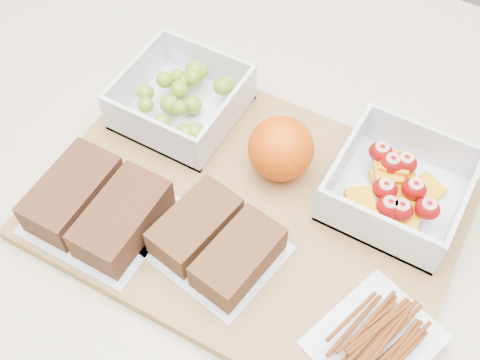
{
  "coord_description": "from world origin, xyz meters",
  "views": [
    {
      "loc": [
        0.16,
        -0.29,
        1.45
      ],
      "look_at": [
        -0.02,
        0.02,
        0.93
      ],
      "focal_mm": 45.0,
      "sensor_mm": 36.0,
      "label": 1
    }
  ],
  "objects_px": {
    "cutting_board": "(249,210)",
    "orange": "(281,149)",
    "sandwich_bag_center": "(217,242)",
    "fruit_container": "(397,189)",
    "pretzel_bag": "(377,336)",
    "sandwich_bag_left": "(97,207)",
    "grape_container": "(184,99)"
  },
  "relations": [
    {
      "from": "cutting_board",
      "to": "pretzel_bag",
      "type": "bearing_deg",
      "value": -23.4
    },
    {
      "from": "fruit_container",
      "to": "sandwich_bag_center",
      "type": "distance_m",
      "value": 0.19
    },
    {
      "from": "orange",
      "to": "pretzel_bag",
      "type": "xyz_separation_m",
      "value": [
        0.16,
        -0.13,
        -0.02
      ]
    },
    {
      "from": "pretzel_bag",
      "to": "orange",
      "type": "bearing_deg",
      "value": 142.1
    },
    {
      "from": "fruit_container",
      "to": "sandwich_bag_left",
      "type": "height_order",
      "value": "fruit_container"
    },
    {
      "from": "fruit_container",
      "to": "orange",
      "type": "bearing_deg",
      "value": -169.37
    },
    {
      "from": "grape_container",
      "to": "sandwich_bag_center",
      "type": "xyz_separation_m",
      "value": [
        0.13,
        -0.14,
        -0.0
      ]
    },
    {
      "from": "sandwich_bag_left",
      "to": "pretzel_bag",
      "type": "height_order",
      "value": "sandwich_bag_left"
    },
    {
      "from": "fruit_container",
      "to": "pretzel_bag",
      "type": "relative_size",
      "value": 0.96
    },
    {
      "from": "fruit_container",
      "to": "orange",
      "type": "xyz_separation_m",
      "value": [
        -0.12,
        -0.02,
        0.01
      ]
    },
    {
      "from": "orange",
      "to": "grape_container",
      "type": "bearing_deg",
      "value": 172.93
    },
    {
      "from": "cutting_board",
      "to": "sandwich_bag_center",
      "type": "height_order",
      "value": "sandwich_bag_center"
    },
    {
      "from": "cutting_board",
      "to": "fruit_container",
      "type": "relative_size",
      "value": 3.25
    },
    {
      "from": "cutting_board",
      "to": "orange",
      "type": "relative_size",
      "value": 6.02
    },
    {
      "from": "sandwich_bag_left",
      "to": "pretzel_bag",
      "type": "bearing_deg",
      "value": 3.47
    },
    {
      "from": "grape_container",
      "to": "sandwich_bag_left",
      "type": "distance_m",
      "value": 0.16
    },
    {
      "from": "sandwich_bag_center",
      "to": "fruit_container",
      "type": "bearing_deg",
      "value": 47.82
    },
    {
      "from": "grape_container",
      "to": "sandwich_bag_left",
      "type": "bearing_deg",
      "value": -89.61
    },
    {
      "from": "cutting_board",
      "to": "orange",
      "type": "distance_m",
      "value": 0.07
    },
    {
      "from": "sandwich_bag_center",
      "to": "pretzel_bag",
      "type": "distance_m",
      "value": 0.17
    },
    {
      "from": "sandwich_bag_left",
      "to": "sandwich_bag_center",
      "type": "relative_size",
      "value": 1.0
    },
    {
      "from": "grape_container",
      "to": "pretzel_bag",
      "type": "distance_m",
      "value": 0.33
    },
    {
      "from": "cutting_board",
      "to": "orange",
      "type": "height_order",
      "value": "orange"
    },
    {
      "from": "grape_container",
      "to": "sandwich_bag_center",
      "type": "relative_size",
      "value": 0.94
    },
    {
      "from": "cutting_board",
      "to": "fruit_container",
      "type": "bearing_deg",
      "value": 31.43
    },
    {
      "from": "fruit_container",
      "to": "grape_container",
      "type": "bearing_deg",
      "value": -178.49
    },
    {
      "from": "sandwich_bag_left",
      "to": "sandwich_bag_center",
      "type": "bearing_deg",
      "value": 11.71
    },
    {
      "from": "orange",
      "to": "fruit_container",
      "type": "bearing_deg",
      "value": 10.63
    },
    {
      "from": "grape_container",
      "to": "sandwich_bag_center",
      "type": "distance_m",
      "value": 0.19
    },
    {
      "from": "sandwich_bag_center",
      "to": "sandwich_bag_left",
      "type": "bearing_deg",
      "value": -168.29
    },
    {
      "from": "cutting_board",
      "to": "sandwich_bag_left",
      "type": "distance_m",
      "value": 0.16
    },
    {
      "from": "orange",
      "to": "sandwich_bag_left",
      "type": "height_order",
      "value": "orange"
    }
  ]
}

